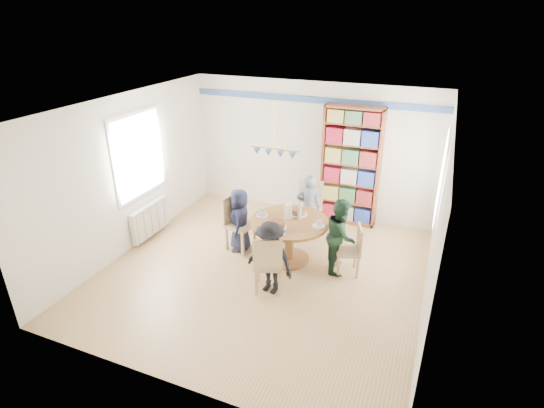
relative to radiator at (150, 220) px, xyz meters
The scene contains 14 objects.
ground 2.46m from the radiator, ahead, with size 5.00×5.00×0.00m, color tan.
room_shell 2.58m from the radiator, 14.73° to the left, with size 5.00×5.00×5.00m.
radiator is the anchor object (origin of this frame).
dining_table 2.71m from the radiator, ahead, with size 1.30×1.30×0.75m.
chair_left 1.71m from the radiator, ahead, with size 0.52×0.52×1.00m.
chair_right 3.76m from the radiator, ahead, with size 0.48×0.48×0.84m.
chair_far 2.98m from the radiator, 24.93° to the left, with size 0.49×0.49×1.03m.
chair_near 2.83m from the radiator, 15.95° to the right, with size 0.54×0.54×0.96m.
person_left 1.79m from the radiator, ahead, with size 0.56×0.37×1.15m, color #171B34.
person_right 3.56m from the radiator, ahead, with size 0.61×0.47×1.25m, color #1A3423.
person_far 2.95m from the radiator, 21.46° to the left, with size 0.46×0.30×1.25m, color gray.
person_near 2.84m from the radiator, 15.12° to the right, with size 0.76×0.43×1.17m, color black.
bookshelf 3.93m from the radiator, 32.04° to the left, with size 1.11×0.33×2.33m.
tableware 2.71m from the radiator, ahead, with size 1.20×1.20×0.32m.
Camera 1 is at (2.36, -5.37, 3.93)m, focal length 28.00 mm.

